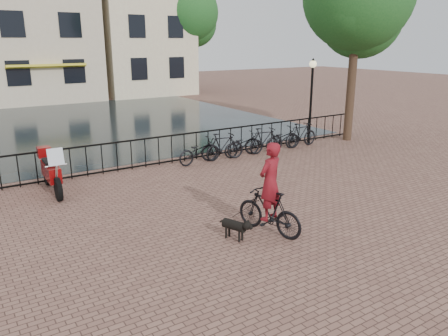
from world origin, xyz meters
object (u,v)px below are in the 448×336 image
dog (234,228)px  lamp_post (312,87)px  motorcycle (51,167)px  cyclist (270,194)px

dog → lamp_post: bearing=16.1°
lamp_post → dog: size_ratio=4.23×
lamp_post → motorcycle: (-10.47, -0.59, -1.62)m
lamp_post → motorcycle: 10.61m
lamp_post → dog: bearing=-142.6°
lamp_post → motorcycle: lamp_post is taller
cyclist → dog: bearing=-25.8°
cyclist → dog: cyclist is taller
lamp_post → dog: lamp_post is taller
cyclist → motorcycle: cyclist is taller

